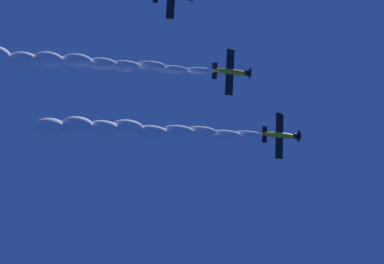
% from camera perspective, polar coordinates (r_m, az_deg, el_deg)
% --- Properties ---
extents(airplane_lead, '(8.80, 8.22, 3.88)m').
position_cam_1_polar(airplane_lead, '(93.41, 10.64, -0.39)').
color(airplane_lead, gold).
extents(airplane_left_wingman, '(8.91, 8.22, 3.49)m').
position_cam_1_polar(airplane_left_wingman, '(91.79, 4.80, 7.16)').
color(airplane_left_wingman, gold).
extents(smoke_trail_lead, '(3.65, 42.23, 8.66)m').
position_cam_1_polar(smoke_trail_lead, '(87.89, -8.51, 0.46)').
color(smoke_trail_lead, white).
extents(smoke_trail_left_wingman, '(3.63, 42.53, 8.61)m').
position_cam_1_polar(smoke_trail_left_wingman, '(89.78, -14.67, 8.21)').
color(smoke_trail_left_wingman, white).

